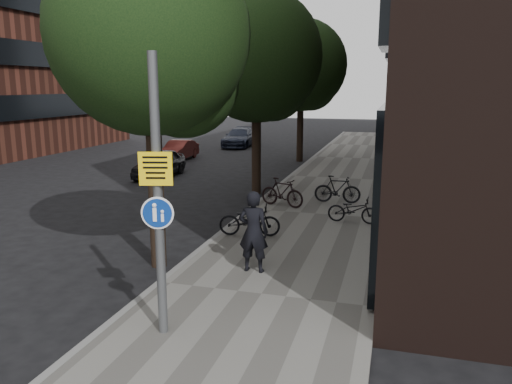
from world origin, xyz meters
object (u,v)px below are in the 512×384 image
(parked_car_near, at_px, (159,163))
(signpost, at_px, (158,198))
(pedestrian, at_px, (253,232))
(parked_bike_facade_near, at_px, (353,210))

(parked_car_near, bearing_deg, signpost, -66.36)
(pedestrian, relative_size, parked_car_near, 0.50)
(pedestrian, xyz_separation_m, parked_car_near, (-7.75, 10.86, -0.41))
(signpost, bearing_deg, parked_bike_facade_near, 57.85)
(parked_car_near, bearing_deg, parked_bike_facade_near, -35.95)
(signpost, xyz_separation_m, parked_car_near, (-7.06, 13.98, -1.81))
(pedestrian, bearing_deg, parked_bike_facade_near, -110.98)
(parked_bike_facade_near, xyz_separation_m, parked_car_near, (-9.53, 6.14, 0.11))
(parked_bike_facade_near, bearing_deg, pedestrian, 162.05)
(signpost, height_order, parked_car_near, signpost)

